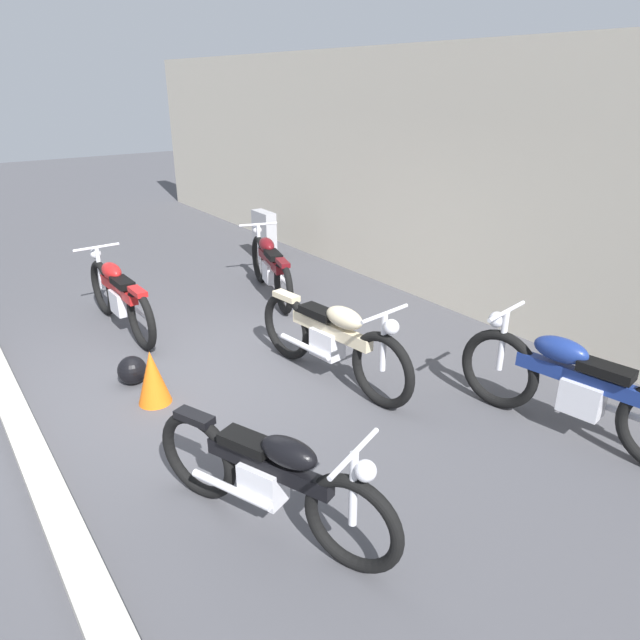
{
  "coord_description": "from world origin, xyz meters",
  "views": [
    {
      "loc": [
        5.13,
        -2.01,
        2.9
      ],
      "look_at": [
        0.62,
        1.27,
        0.55
      ],
      "focal_mm": 31.97,
      "sensor_mm": 36.0,
      "label": 1
    }
  ],
  "objects_px": {
    "helmet": "(132,370)",
    "motorcycle_black": "(270,478)",
    "motorcycle_maroon": "(270,266)",
    "motorcycle_cream": "(332,339)",
    "stone_marker": "(264,236)",
    "motorcycle_red": "(119,296)",
    "traffic_cone": "(152,377)",
    "motorcycle_blue": "(575,387)"
  },
  "relations": [
    {
      "from": "motorcycle_black",
      "to": "motorcycle_maroon",
      "type": "height_order",
      "value": "motorcycle_maroon"
    },
    {
      "from": "motorcycle_cream",
      "to": "motorcycle_red",
      "type": "height_order",
      "value": "motorcycle_cream"
    },
    {
      "from": "stone_marker",
      "to": "motorcycle_red",
      "type": "relative_size",
      "value": 0.41
    },
    {
      "from": "helmet",
      "to": "motorcycle_red",
      "type": "height_order",
      "value": "motorcycle_red"
    },
    {
      "from": "traffic_cone",
      "to": "motorcycle_maroon",
      "type": "bearing_deg",
      "value": 127.24
    },
    {
      "from": "traffic_cone",
      "to": "motorcycle_red",
      "type": "xyz_separation_m",
      "value": [
        -1.93,
        0.33,
        0.18
      ]
    },
    {
      "from": "helmet",
      "to": "motorcycle_maroon",
      "type": "xyz_separation_m",
      "value": [
        -1.38,
        2.52,
        0.3
      ]
    },
    {
      "from": "motorcycle_cream",
      "to": "motorcycle_red",
      "type": "bearing_deg",
      "value": -159.32
    },
    {
      "from": "helmet",
      "to": "motorcycle_red",
      "type": "xyz_separation_m",
      "value": [
        -1.44,
        0.37,
        0.3
      ]
    },
    {
      "from": "helmet",
      "to": "motorcycle_maroon",
      "type": "distance_m",
      "value": 2.89
    },
    {
      "from": "helmet",
      "to": "motorcycle_maroon",
      "type": "height_order",
      "value": "motorcycle_maroon"
    },
    {
      "from": "helmet",
      "to": "traffic_cone",
      "type": "bearing_deg",
      "value": 4.74
    },
    {
      "from": "motorcycle_cream",
      "to": "motorcycle_maroon",
      "type": "relative_size",
      "value": 1.08
    },
    {
      "from": "motorcycle_maroon",
      "to": "helmet",
      "type": "bearing_deg",
      "value": 135.57
    },
    {
      "from": "helmet",
      "to": "motorcycle_blue",
      "type": "xyz_separation_m",
      "value": [
        3.18,
        2.78,
        0.33
      ]
    },
    {
      "from": "motorcycle_cream",
      "to": "motorcycle_blue",
      "type": "bearing_deg",
      "value": 21.72
    },
    {
      "from": "traffic_cone",
      "to": "motorcycle_maroon",
      "type": "xyz_separation_m",
      "value": [
        -1.88,
        2.48,
        0.17
      ]
    },
    {
      "from": "traffic_cone",
      "to": "motorcycle_cream",
      "type": "relative_size",
      "value": 0.25
    },
    {
      "from": "helmet",
      "to": "motorcycle_cream",
      "type": "bearing_deg",
      "value": 55.86
    },
    {
      "from": "stone_marker",
      "to": "motorcycle_blue",
      "type": "bearing_deg",
      "value": -5.36
    },
    {
      "from": "motorcycle_blue",
      "to": "traffic_cone",
      "type": "bearing_deg",
      "value": 36.65
    },
    {
      "from": "motorcycle_maroon",
      "to": "motorcycle_blue",
      "type": "relative_size",
      "value": 0.9
    },
    {
      "from": "motorcycle_cream",
      "to": "motorcycle_red",
      "type": "xyz_separation_m",
      "value": [
        -2.59,
        -1.33,
        -0.02
      ]
    },
    {
      "from": "stone_marker",
      "to": "motorcycle_red",
      "type": "bearing_deg",
      "value": -62.93
    },
    {
      "from": "stone_marker",
      "to": "traffic_cone",
      "type": "bearing_deg",
      "value": -43.82
    },
    {
      "from": "traffic_cone",
      "to": "motorcycle_blue",
      "type": "distance_m",
      "value": 3.84
    },
    {
      "from": "helmet",
      "to": "motorcycle_cream",
      "type": "distance_m",
      "value": 2.08
    },
    {
      "from": "motorcycle_red",
      "to": "traffic_cone",
      "type": "bearing_deg",
      "value": 168.87
    },
    {
      "from": "motorcycle_red",
      "to": "motorcycle_cream",
      "type": "bearing_deg",
      "value": -154.21
    },
    {
      "from": "helmet",
      "to": "traffic_cone",
      "type": "relative_size",
      "value": 0.54
    },
    {
      "from": "motorcycle_maroon",
      "to": "motorcycle_red",
      "type": "distance_m",
      "value": 2.14
    },
    {
      "from": "motorcycle_black",
      "to": "motorcycle_red",
      "type": "distance_m",
      "value": 4.07
    },
    {
      "from": "stone_marker",
      "to": "motorcycle_maroon",
      "type": "height_order",
      "value": "motorcycle_maroon"
    },
    {
      "from": "stone_marker",
      "to": "motorcycle_maroon",
      "type": "xyz_separation_m",
      "value": [
        1.58,
        -0.84,
        0.02
      ]
    },
    {
      "from": "helmet",
      "to": "motorcycle_black",
      "type": "height_order",
      "value": "motorcycle_black"
    },
    {
      "from": "motorcycle_black",
      "to": "motorcycle_blue",
      "type": "distance_m",
      "value": 2.77
    },
    {
      "from": "helmet",
      "to": "motorcycle_black",
      "type": "distance_m",
      "value": 2.64
    },
    {
      "from": "motorcycle_black",
      "to": "motorcycle_cream",
      "type": "bearing_deg",
      "value": 110.51
    },
    {
      "from": "stone_marker",
      "to": "motorcycle_red",
      "type": "distance_m",
      "value": 3.35
    },
    {
      "from": "motorcycle_cream",
      "to": "motorcycle_red",
      "type": "relative_size",
      "value": 1.04
    },
    {
      "from": "traffic_cone",
      "to": "motorcycle_blue",
      "type": "bearing_deg",
      "value": 45.7
    },
    {
      "from": "motorcycle_red",
      "to": "motorcycle_blue",
      "type": "relative_size",
      "value": 0.94
    }
  ]
}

